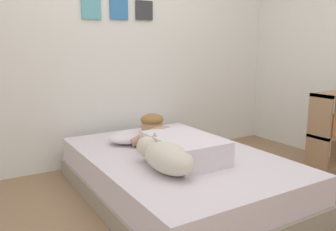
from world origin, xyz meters
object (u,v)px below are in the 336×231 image
bed (176,175)px  cell_phone (225,158)px  pillow (137,136)px  dog (166,156)px  bookshelf (331,130)px  coffee_cup (169,136)px  person_lying (174,142)px

bed → cell_phone: 0.42m
pillow → cell_phone: size_ratio=3.71×
dog → bookshelf: size_ratio=0.77×
pillow → dog: 0.78m
cell_phone → bookshelf: (1.39, 0.05, 0.03)m
cell_phone → bed: bearing=132.4°
coffee_cup → cell_phone: 0.69m
pillow → dog: bearing=-101.7°
pillow → cell_phone: (0.37, -0.76, -0.05)m
bed → pillow: (-0.11, 0.48, 0.23)m
pillow → coffee_cup: size_ratio=4.16×
coffee_cup → bookshelf: bookshelf is taller
cell_phone → coffee_cup: bearing=96.6°
pillow → person_lying: (0.08, -0.49, 0.05)m
dog → cell_phone: bearing=0.5°
bookshelf → dog: bearing=-178.3°
cell_phone → bookshelf: size_ratio=0.19×
pillow → coffee_cup: (0.29, -0.08, -0.02)m
coffee_cup → cell_phone: (0.08, -0.68, -0.03)m
bookshelf → person_lying: bearing=172.6°
bed → bookshelf: bearing=-7.9°
bed → dog: dog is taller
pillow → person_lying: 0.50m
person_lying → bed: bearing=22.6°
person_lying → coffee_cup: size_ratio=7.36×
cell_phone → person_lying: bearing=136.7°
coffee_cup → pillow: bearing=165.0°
pillow → bed: bearing=-76.7°
person_lying → bookshelf: bookshelf is taller
pillow → person_lying: bearing=-80.3°
bed → coffee_cup: 0.49m
pillow → cell_phone: bearing=-64.1°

